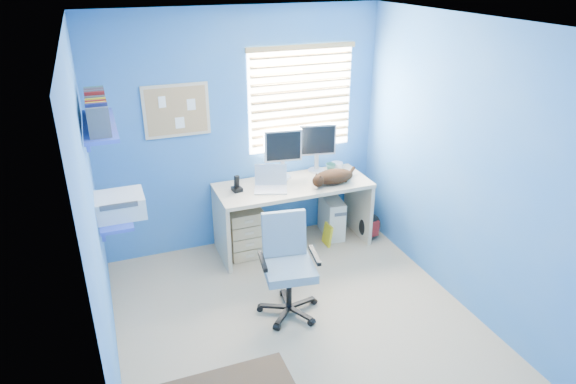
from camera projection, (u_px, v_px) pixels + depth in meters
name	position (u px, v px, depth m)	size (l,w,h in m)	color
floor	(299.00, 322.00, 4.47)	(3.00, 3.20, 0.00)	tan
ceiling	(302.00, 22.00, 3.43)	(3.00, 3.20, 0.00)	white
wall_back	(242.00, 132.00, 5.31)	(3.00, 0.01, 2.50)	blue
wall_front	(419.00, 314.00, 2.59)	(3.00, 0.01, 2.50)	blue
wall_left	(95.00, 225.00, 3.46)	(0.01, 3.20, 2.50)	blue
wall_right	(460.00, 166.00, 4.44)	(0.01, 3.20, 2.50)	blue
desk	(293.00, 215.00, 5.53)	(1.62, 0.65, 0.74)	tan
laptop	(271.00, 180.00, 5.18)	(0.33, 0.26, 0.22)	silver
monitor_left	(283.00, 154.00, 5.41)	(0.40, 0.12, 0.54)	silver
monitor_right	(317.00, 148.00, 5.59)	(0.40, 0.12, 0.54)	silver
phone	(237.00, 183.00, 5.17)	(0.09, 0.11, 0.17)	black
mug	(331.00, 168.00, 5.65)	(0.10, 0.09, 0.10)	#2B665A
cd_spindle	(337.00, 165.00, 5.76)	(0.13, 0.13, 0.07)	silver
cat	(334.00, 177.00, 5.36)	(0.43, 0.22, 0.15)	black
tower_pc	(332.00, 216.00, 5.82)	(0.19, 0.44, 0.45)	beige
drawer_boxes	(246.00, 233.00, 5.38)	(0.35, 0.28, 0.54)	tan
yellow_book	(327.00, 235.00, 5.65)	(0.03, 0.17, 0.24)	yellow
backpack	(370.00, 226.00, 5.77)	(0.26, 0.19, 0.30)	black
office_chair	(288.00, 278.00, 4.50)	(0.59, 0.59, 0.90)	black
window_blinds	(301.00, 99.00, 5.37)	(1.15, 0.05, 1.10)	white
corkboard	(177.00, 111.00, 4.96)	(0.64, 0.02, 0.52)	tan
wall_shelves	(107.00, 160.00, 4.07)	(0.42, 0.90, 1.05)	blue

